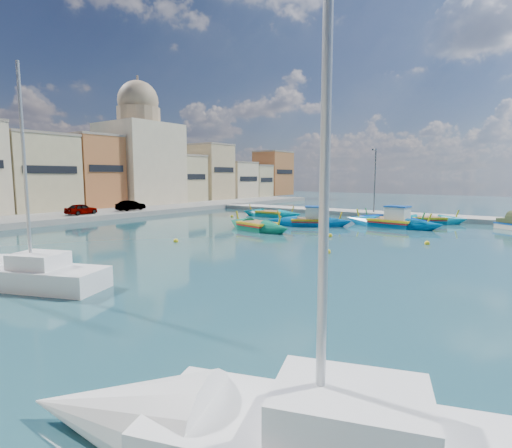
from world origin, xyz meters
TOP-DOWN VIEW (x-y plane):
  - ground at (0.00, 0.00)m, footprint 160.00×160.00m
  - east_quay at (18.00, 0.00)m, footprint 4.00×70.00m
  - north_quay at (0.00, 32.00)m, footprint 80.00×8.00m
  - north_townhouses at (6.68, 39.36)m, footprint 83.20×7.87m
  - church_block at (10.00, 40.00)m, footprint 10.00×10.00m
  - quay_street_lamp at (17.44, 6.00)m, footprint 1.18×0.16m
  - parked_cars at (-9.44, 30.50)m, footprint 23.67×1.92m
  - luzzu_turquoise_cabin at (8.55, 1.02)m, footprint 3.35×10.01m
  - luzzu_blue_cabin at (4.80, 7.75)m, footprint 5.49×8.36m
  - luzzu_cyan_mid at (9.80, 15.70)m, footprint 2.31×8.31m
  - luzzu_green at (-0.73, 10.05)m, footprint 4.20×8.58m
  - luzzu_blue_south at (10.81, 1.62)m, footprint 3.98×8.94m
  - luzzu_cyan_south at (13.38, -1.07)m, footprint 5.72×7.90m
  - yacht_mid at (-21.89, 8.36)m, footprint 5.06×8.37m
  - yacht_south at (-24.48, -6.62)m, footprint 5.24×9.67m
  - mooring_buoys at (0.95, 5.72)m, footprint 24.90×23.70m

SIDE VIEW (x-z plane):
  - ground at x=0.00m, z-range 0.00..0.00m
  - mooring_buoys at x=0.95m, z-range -0.10..0.26m
  - east_quay at x=18.00m, z-range 0.00..0.50m
  - luzzu_cyan_mid at x=9.80m, z-range -0.96..1.47m
  - luzzu_blue_south at x=10.81m, z-range -1.00..1.52m
  - luzzu_cyan_south at x=13.38m, z-range -0.97..1.50m
  - luzzu_green at x=-0.73m, z-range -1.03..1.59m
  - north_quay at x=0.00m, z-range 0.00..0.60m
  - luzzu_blue_cabin at x=4.80m, z-range -1.11..1.83m
  - luzzu_turquoise_cabin at x=8.55m, z-range -1.20..1.96m
  - yacht_mid at x=-21.89m, z-range -4.73..5.54m
  - yacht_south at x=-24.48m, z-range -4.94..5.78m
  - parked_cars at x=-9.44m, z-range 0.59..1.84m
  - quay_street_lamp at x=17.44m, z-range 0.34..8.34m
  - north_townhouses at x=6.68m, z-range -0.10..10.09m
  - church_block at x=10.00m, z-range -1.14..17.96m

